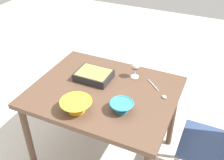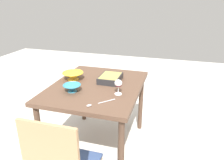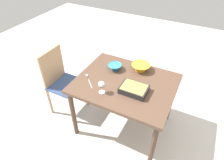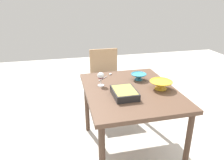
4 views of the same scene
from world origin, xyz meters
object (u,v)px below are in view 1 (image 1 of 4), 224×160
Objects in this scene: casserole_dish at (94,75)px; wine_glass at (135,67)px; dining_table at (104,99)px; chair at (221,143)px; small_bowl at (122,106)px; serving_spoon at (160,92)px; mixing_bowl at (76,105)px.

wine_glass is at bearing -150.79° from casserole_dish.
casserole_dish is at bearing -36.27° from dining_table.
chair is 0.80m from small_bowl.
wine_glass reaches higher than small_bowl.
casserole_dish reaches higher than dining_table.
wine_glass is 0.69× the size of serving_spoon.
dining_table is at bearing 143.73° from casserole_dish.
mixing_bowl is at bearing 77.11° from dining_table.
small_bowl is (-0.29, -0.13, -0.01)m from mixing_bowl.
small_bowl is (-0.22, 0.17, 0.13)m from dining_table.
casserole_dish is 0.41m from mixing_bowl.
serving_spoon is at bearing -176.09° from casserole_dish.
chair is 1.11m from casserole_dish.
chair is 6.46× the size of wine_glass.
small_bowl reaches higher than casserole_dish.
casserole_dish is at bearing 29.21° from wine_glass.
wine_glass is at bearing -26.85° from serving_spoon.
chair is at bearing 171.66° from serving_spoon.
small_bowl is (0.70, 0.24, 0.29)m from chair.
casserole_dish is 1.25× the size of mixing_bowl.
serving_spoon is at bearing -137.33° from mixing_bowl.
small_bowl is at bearing 58.55° from serving_spoon.
casserole_dish is at bearing -1.98° from chair.
mixing_bowl is (0.99, 0.37, 0.30)m from chair.
chair is 4.13× the size of mixing_bowl.
wine_glass is at bearing -111.43° from mixing_bowl.
casserole_dish is (0.14, -0.11, 0.12)m from dining_table.
chair reaches higher than dining_table.
small_bowl reaches higher than serving_spoon.
dining_table is 3.91× the size of casserole_dish.
mixing_bowl is at bearing 42.67° from serving_spoon.
dining_table is 1.19× the size of chair.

